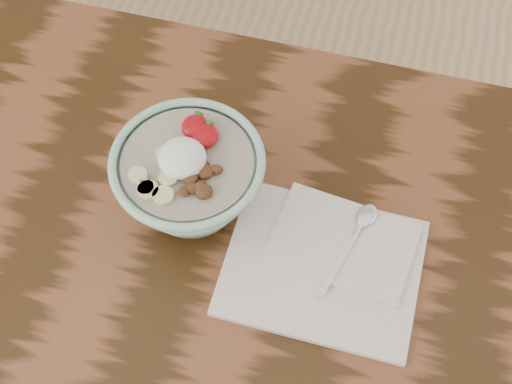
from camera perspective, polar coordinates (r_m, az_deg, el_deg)
table at (r=110.22cm, az=-6.24°, el=-8.13°), size 160.00×90.00×75.00cm
breakfast_bowl at (r=99.99cm, az=-5.34°, el=1.09°), size 21.33×21.33×14.56cm
napkin at (r=101.20cm, az=5.67°, el=-5.61°), size 27.27×23.08×1.66cm
spoon at (r=102.67cm, az=8.26°, el=-2.88°), size 6.48×16.39×0.87cm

